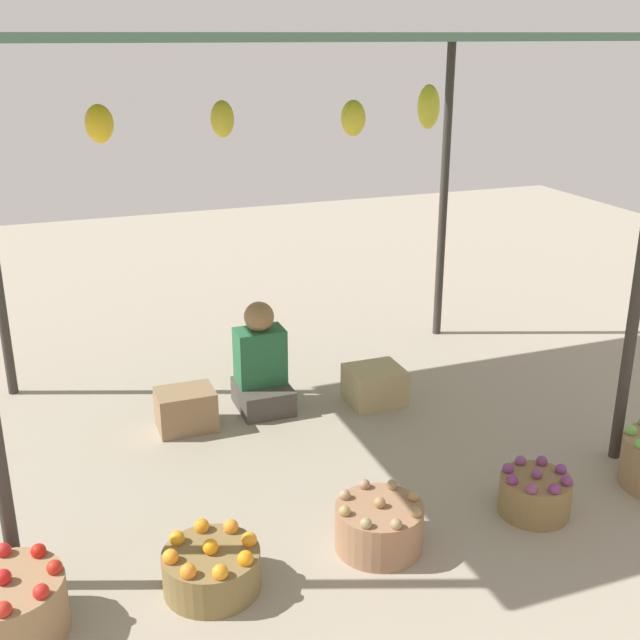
# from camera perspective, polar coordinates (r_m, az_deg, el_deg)

# --- Properties ---
(ground_plane) EXTENTS (14.00, 14.00, 0.00)m
(ground_plane) POSITION_cam_1_polar(r_m,az_deg,el_deg) (5.49, -2.22, -7.34)
(ground_plane) COLOR #9F9481
(market_stall_structure) EXTENTS (3.85, 2.63, 2.52)m
(market_stall_structure) POSITION_cam_1_polar(r_m,az_deg,el_deg) (4.88, -2.56, 18.02)
(market_stall_structure) COLOR #38332D
(market_stall_structure) RESTS_ON ground
(vendor_person) EXTENTS (0.36, 0.44, 0.78)m
(vendor_person) POSITION_cam_1_polar(r_m,az_deg,el_deg) (5.59, -4.26, -3.46)
(vendor_person) COLOR #474139
(vendor_person) RESTS_ON ground
(basket_red_tomatoes) EXTENTS (0.51, 0.51, 0.34)m
(basket_red_tomatoes) POSITION_cam_1_polar(r_m,az_deg,el_deg) (3.94, -21.56, -18.70)
(basket_red_tomatoes) COLOR #9B7953
(basket_red_tomatoes) RESTS_ON ground
(basket_oranges) EXTENTS (0.47, 0.47, 0.27)m
(basket_oranges) POSITION_cam_1_polar(r_m,az_deg,el_deg) (3.99, -7.82, -17.30)
(basket_oranges) COLOR olive
(basket_oranges) RESTS_ON ground
(basket_potatoes) EXTENTS (0.46, 0.46, 0.29)m
(basket_potatoes) POSITION_cam_1_polar(r_m,az_deg,el_deg) (4.22, 4.28, -14.57)
(basket_potatoes) COLOR #9D7151
(basket_potatoes) RESTS_ON ground
(basket_purple_onions) EXTENTS (0.39, 0.39, 0.28)m
(basket_purple_onions) POSITION_cam_1_polar(r_m,az_deg,el_deg) (4.63, 15.23, -11.99)
(basket_purple_onions) COLOR olive
(basket_purple_onions) RESTS_ON ground
(wooden_crate_near_vendor) EXTENTS (0.39, 0.35, 0.26)m
(wooden_crate_near_vendor) POSITION_cam_1_polar(r_m,az_deg,el_deg) (5.73, 3.96, -4.68)
(wooden_crate_near_vendor) COLOR tan
(wooden_crate_near_vendor) RESTS_ON ground
(wooden_crate_stacked_rear) EXTENTS (0.38, 0.29, 0.28)m
(wooden_crate_stacked_rear) POSITION_cam_1_polar(r_m,az_deg,el_deg) (5.41, -9.64, -6.38)
(wooden_crate_stacked_rear) COLOR #8D6D4C
(wooden_crate_stacked_rear) RESTS_ON ground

